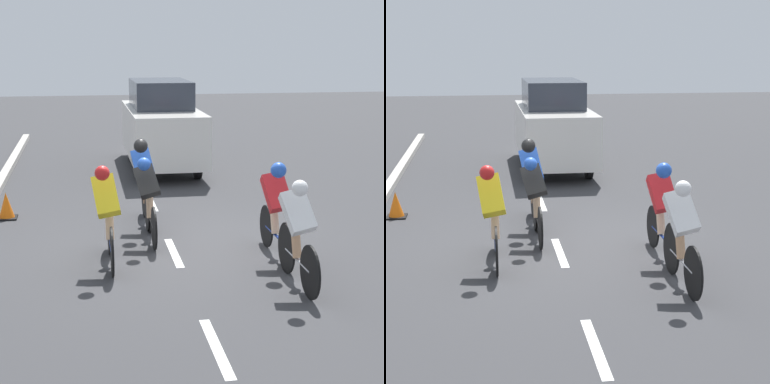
{
  "view_description": "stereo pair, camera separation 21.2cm",
  "coord_description": "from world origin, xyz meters",
  "views": [
    {
      "loc": [
        1.31,
        9.82,
        3.16
      ],
      "look_at": [
        -0.28,
        0.5,
        0.95
      ],
      "focal_mm": 60.0,
      "sensor_mm": 36.0,
      "label": 1
    },
    {
      "loc": [
        1.1,
        9.85,
        3.16
      ],
      "look_at": [
        -0.28,
        0.5,
        0.95
      ],
      "focal_mm": 60.0,
      "sensor_mm": 36.0,
      "label": 2
    }
  ],
  "objects": [
    {
      "name": "cyclist_yellow",
      "position": [
        1.01,
        0.93,
        0.79
      ],
      "size": [
        0.41,
        1.67,
        1.53
      ],
      "color": "black",
      "rests_on": "ground"
    },
    {
      "name": "cyclist_black",
      "position": [
        0.32,
        -0.17,
        0.74
      ],
      "size": [
        0.44,
        1.72,
        1.43
      ],
      "color": "black",
      "rests_on": "ground"
    },
    {
      "name": "support_car",
      "position": [
        -0.66,
        -6.34,
        1.11
      ],
      "size": [
        1.7,
        4.56,
        2.23
      ],
      "color": "black",
      "rests_on": "ground"
    },
    {
      "name": "lane_stripe_near",
      "position": [
        0.0,
        3.7,
        0.0
      ],
      "size": [
        0.12,
        1.4,
        0.01
      ],
      "primitive_type": "cube",
      "color": "white",
      "rests_on": "ground"
    },
    {
      "name": "cyclist_red",
      "position": [
        -1.46,
        1.02,
        0.8
      ],
      "size": [
        0.41,
        1.69,
        1.51
      ],
      "color": "black",
      "rests_on": "ground"
    },
    {
      "name": "lane_stripe_mid",
      "position": [
        0.0,
        0.5,
        0.0
      ],
      "size": [
        0.12,
        1.4,
        0.01
      ],
      "primitive_type": "cube",
      "color": "white",
      "rests_on": "ground"
    },
    {
      "name": "cyclist_white",
      "position": [
        -1.4,
        2.17,
        0.78
      ],
      "size": [
        0.44,
        1.65,
        1.5
      ],
      "color": "black",
      "rests_on": "ground"
    },
    {
      "name": "traffic_cone",
      "position": [
        2.75,
        -1.96,
        0.24
      ],
      "size": [
        0.36,
        0.36,
        0.49
      ],
      "color": "black",
      "rests_on": "ground"
    },
    {
      "name": "lane_stripe_far",
      "position": [
        0.0,
        -2.7,
        0.0
      ],
      "size": [
        0.12,
        1.4,
        0.01
      ],
      "primitive_type": "cube",
      "color": "white",
      "rests_on": "ground"
    },
    {
      "name": "ground_plane",
      "position": [
        0.0,
        0.0,
        0.0
      ],
      "size": [
        60.0,
        60.0,
        0.0
      ],
      "primitive_type": "plane",
      "color": "#38383A"
    },
    {
      "name": "cyclist_blue",
      "position": [
        0.29,
        -1.08,
        0.84
      ],
      "size": [
        0.43,
        1.71,
        1.58
      ],
      "color": "black",
      "rests_on": "ground"
    }
  ]
}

